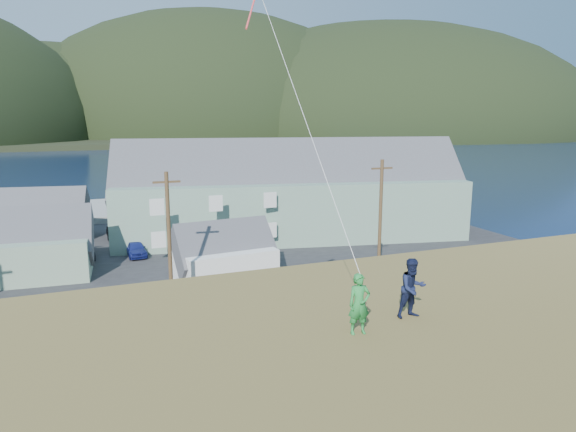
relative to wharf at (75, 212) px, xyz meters
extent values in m
plane|color=#0A1638|center=(6.00, -40.00, -0.45)|extent=(900.00, 900.00, 0.00)
cube|color=#4C3D19|center=(6.00, -42.00, -0.40)|extent=(110.00, 8.00, 0.10)
cube|color=#28282B|center=(6.00, -23.00, -0.39)|extent=(72.00, 36.00, 0.12)
cube|color=gray|center=(0.00, 0.00, 0.00)|extent=(26.00, 14.00, 0.90)
cube|color=black|center=(6.00, 290.00, 0.55)|extent=(900.00, 320.00, 2.00)
ellipsoid|color=black|center=(-14.00, 260.00, 1.55)|extent=(200.00, 180.00, 100.00)
ellipsoid|color=black|center=(76.00, 250.00, 1.55)|extent=(230.00, 207.00, 142.60)
ellipsoid|color=black|center=(186.00, 230.00, 1.55)|extent=(280.00, 252.00, 134.40)
ellipsoid|color=black|center=(306.00, 260.00, 1.55)|extent=(240.00, 216.00, 100.80)
cube|color=slate|center=(21.03, -20.62, 2.62)|extent=(35.71, 16.54, 5.90)
cube|color=#47474C|center=(21.03, -20.62, 7.15)|extent=(36.15, 16.42, 9.61)
cube|color=gray|center=(-2.70, -25.97, 1.22)|extent=(9.12, 6.44, 3.10)
cube|color=#47474C|center=(-2.70, -25.97, 3.54)|extent=(9.61, 6.30, 5.63)
cube|color=white|center=(10.91, -32.84, 1.02)|extent=(7.16, 5.43, 2.69)
cube|color=#47474C|center=(10.91, -32.84, 3.03)|extent=(7.66, 5.45, 4.77)
cube|color=slate|center=(-3.28, -12.96, 1.14)|extent=(10.04, 7.07, 2.94)
cube|color=#47474C|center=(-3.28, -12.96, 3.44)|extent=(10.53, 7.14, 5.50)
cylinder|color=#47331E|center=(6.12, -38.50, 4.22)|extent=(0.24, 0.24, 9.09)
cylinder|color=#47331E|center=(20.62, -38.50, 4.35)|extent=(0.24, 0.24, 9.36)
imported|color=#2F5177|center=(10.83, -15.63, 0.32)|extent=(1.57, 4.02, 1.31)
imported|color=black|center=(4.15, -14.53, 0.45)|extent=(1.87, 4.60, 1.57)
imported|color=silver|center=(-2.59, -20.53, 0.38)|extent=(3.02, 5.41, 1.43)
imported|color=silver|center=(-0.73, -17.18, 0.45)|extent=(2.83, 5.60, 1.56)
imported|color=navy|center=(5.36, -22.61, 0.34)|extent=(1.86, 4.02, 1.33)
imported|color=black|center=(0.99, -21.60, 0.32)|extent=(2.08, 4.59, 1.30)
imported|color=#9A1A0E|center=(-5.45, -14.76, 0.39)|extent=(3.02, 5.46, 1.45)
imported|color=#227F36|center=(7.78, -58.42, 7.50)|extent=(0.59, 0.43, 1.51)
imported|color=#141B38|center=(9.58, -58.02, 7.55)|extent=(0.78, 0.60, 1.60)
cylinder|color=#FF4344|center=(7.17, -52.14, 15.40)|extent=(0.06, 0.06, 3.31)
cylinder|color=white|center=(7.77, -54.65, 12.28)|extent=(0.02, 0.02, 11.01)
camera|label=1|loc=(1.90, -68.72, 11.98)|focal=32.00mm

